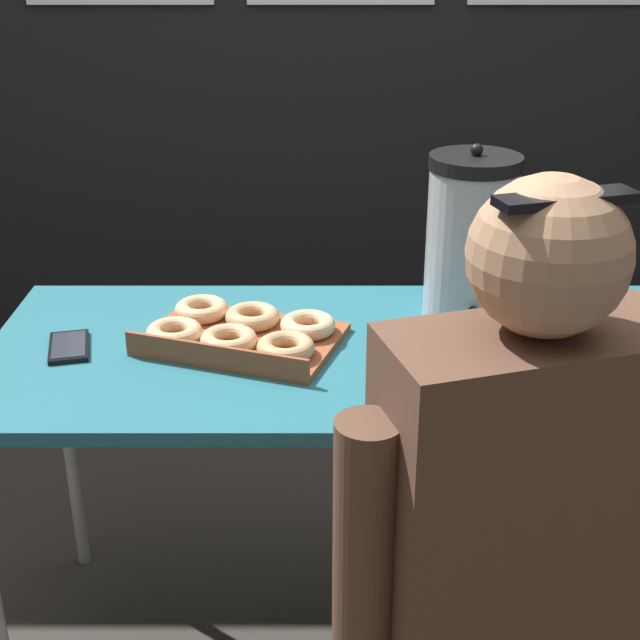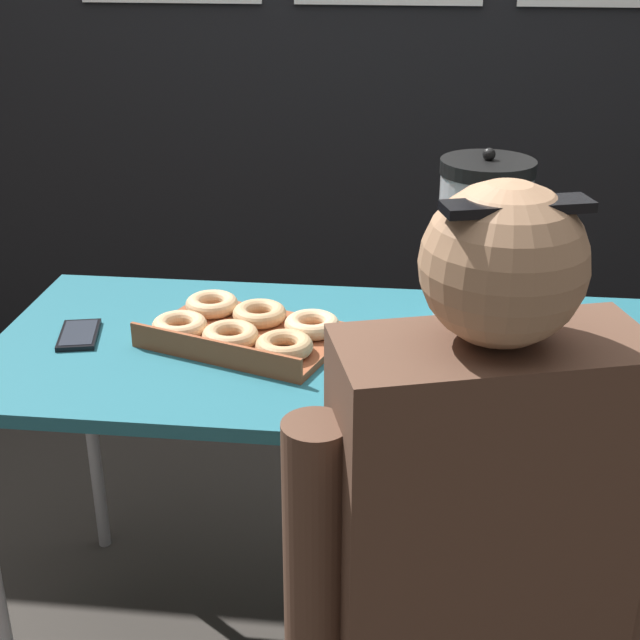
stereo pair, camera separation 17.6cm
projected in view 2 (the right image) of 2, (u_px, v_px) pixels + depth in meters
The scene contains 6 objects.
back_wall at pixel (388, 20), 2.72m from camera, with size 6.00×0.11×2.53m.
folding_table at pixel (352, 372), 1.81m from camera, with size 1.47×0.66×0.77m.
donut_box at pixel (245, 329), 1.81m from camera, with size 0.45×0.37×0.05m.
coffee_urn at pixel (482, 245), 1.81m from camera, with size 0.19×0.21×0.38m.
cell_phone at pixel (79, 335), 1.83m from camera, with size 0.11×0.15×0.01m.
person_seated at pixel (471, 621), 1.31m from camera, with size 0.53×0.31×1.28m.
Camera 2 is at (0.11, -1.60, 1.56)m, focal length 50.00 mm.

